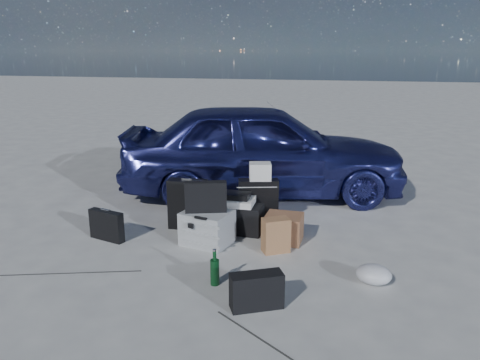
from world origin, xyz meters
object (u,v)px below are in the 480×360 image
pelican_case (207,228)px  suitcase_right (258,202)px  car (263,149)px  cardboard_box (284,228)px  briefcase (107,225)px  duffel_bag (234,218)px  green_bottle (215,268)px  suitcase_left (188,204)px

pelican_case → suitcase_right: suitcase_right is taller
pelican_case → car: bearing=96.7°
pelican_case → cardboard_box: pelican_case is taller
briefcase → car: bearing=72.7°
pelican_case → duffel_bag: pelican_case is taller
car → pelican_case: car is taller
suitcase_right → cardboard_box: bearing=-64.0°
green_bottle → briefcase: bearing=154.2°
suitcase_left → green_bottle: (0.70, -1.24, -0.13)m
pelican_case → briefcase: bearing=-157.5°
pelican_case → duffel_bag: (0.20, 0.39, -0.02)m
cardboard_box → green_bottle: (-0.44, -1.13, 0.01)m
duffel_bag → cardboard_box: size_ratio=1.65×
suitcase_left → duffel_bag: (0.55, 0.02, -0.13)m
suitcase_left → green_bottle: size_ratio=1.81×
cardboard_box → green_bottle: green_bottle is taller
cardboard_box → green_bottle: bearing=-111.3°
briefcase → suitcase_left: bearing=51.9°
briefcase → pelican_case: bearing=24.4°
suitcase_right → green_bottle: 1.55m
pelican_case → briefcase: size_ratio=1.15×
briefcase → cardboard_box: bearing=28.3°
briefcase → suitcase_left: (0.74, 0.55, 0.12)m
pelican_case → suitcase_left: suitcase_left is taller
car → cardboard_box: bearing=-175.2°
duffel_bag → green_bottle: 1.27m
car → pelican_case: (-0.22, -1.88, -0.49)m
briefcase → duffel_bag: briefcase is taller
duffel_bag → suitcase_left: bearing=-175.4°
suitcase_right → pelican_case: bearing=-137.5°
duffel_bag → green_bottle: (0.15, -1.26, -0.00)m
briefcase → duffel_bag: 1.41m
pelican_case → cardboard_box: size_ratio=1.25×
suitcase_right → cardboard_box: suitcase_right is taller
briefcase → green_bottle: size_ratio=1.33×
briefcase → suitcase_left: size_ratio=0.73×
suitcase_right → green_bottle: bearing=-108.3°
suitcase_right → car: bearing=83.3°
briefcase → suitcase_right: size_ratio=0.77×
car → suitcase_right: size_ratio=7.02×
briefcase → suitcase_left: 0.93m
car → suitcase_right: car is taller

